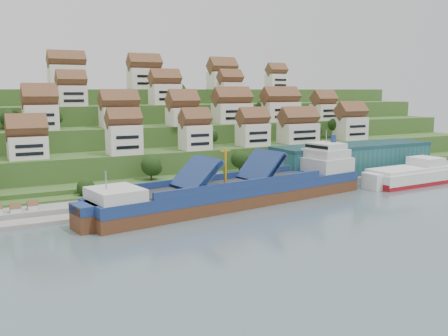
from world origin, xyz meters
TOP-DOWN VIEW (x-y plane):
  - ground at (0.00, 0.00)m, footprint 300.00×300.00m
  - quay at (20.00, 15.00)m, footprint 180.00×14.00m
  - pebble_beach at (-58.00, 12.00)m, footprint 45.00×20.00m
  - hillside at (0.00, 103.55)m, footprint 260.00×128.00m
  - hillside_village at (-1.06, 58.55)m, footprint 155.63×63.03m
  - hillside_trees at (-9.34, 45.87)m, footprint 144.62×61.76m
  - warehouse at (52.00, 17.00)m, footprint 60.00×15.00m
  - flagpole at (18.11, 10.00)m, footprint 1.28×0.16m
  - beach_huts at (-60.00, 10.75)m, footprint 14.40×3.70m
  - cargo_ship at (-0.61, 1.08)m, footprint 84.70×25.36m
  - second_ship at (61.89, 0.04)m, footprint 32.37×13.46m

SIDE VIEW (x-z plane):
  - ground at x=0.00m, z-range 0.00..0.00m
  - pebble_beach at x=-58.00m, z-range 0.00..1.00m
  - quay at x=20.00m, z-range 0.00..2.20m
  - beach_huts at x=-60.00m, z-range 1.00..3.20m
  - second_ship at x=61.89m, z-range -1.83..7.39m
  - cargo_ship at x=-0.61m, z-range -5.82..12.81m
  - flagpole at x=18.11m, z-range 2.88..10.88m
  - warehouse at x=52.00m, z-range 2.20..12.20m
  - hillside at x=0.00m, z-range -4.84..26.16m
  - hillside_trees at x=-9.34m, z-range 1.49..32.71m
  - hillside_village at x=-1.06m, z-range 8.96..38.15m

